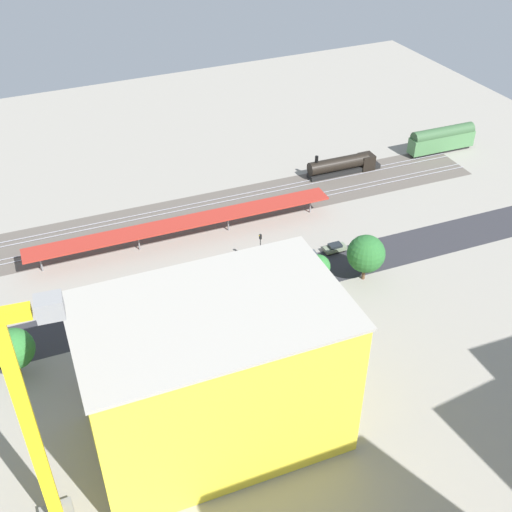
{
  "coord_description": "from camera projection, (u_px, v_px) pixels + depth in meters",
  "views": [
    {
      "loc": [
        31.16,
        80.11,
        66.08
      ],
      "look_at": [
        -3.45,
        2.45,
        4.95
      ],
      "focal_mm": 44.8,
      "sensor_mm": 36.0,
      "label": 1
    }
  ],
  "objects": [
    {
      "name": "passenger_coach",
      "position": [
        442.0,
        139.0,
        144.95
      ],
      "size": [
        16.18,
        3.56,
        5.93
      ],
      "color": "black",
      "rests_on": "ground"
    },
    {
      "name": "street_tree_1",
      "position": [
        147.0,
        311.0,
        94.19
      ],
      "size": [
        5.4,
        5.4,
        7.18
      ],
      "color": "brown",
      "rests_on": "ground"
    },
    {
      "name": "parked_car_1",
      "position": [
        305.0,
        256.0,
        111.98
      ],
      "size": [
        4.58,
        2.0,
        1.57
      ],
      "color": "black",
      "rests_on": "ground"
    },
    {
      "name": "street_tree_0",
      "position": [
        265.0,
        274.0,
        99.61
      ],
      "size": [
        4.81,
        4.81,
        8.07
      ],
      "color": "brown",
      "rests_on": "ground"
    },
    {
      "name": "track_rails",
      "position": [
        190.0,
        214.0,
        124.18
      ],
      "size": [
        123.1,
        11.71,
        0.12
      ],
      "color": "#9E9EA8",
      "rests_on": "ground"
    },
    {
      "name": "construction_building",
      "position": [
        215.0,
        376.0,
        76.14
      ],
      "size": [
        30.8,
        19.42,
        19.99
      ],
      "primitive_type": "cube",
      "rotation": [
        0.0,
        0.0,
        -0.04
      ],
      "color": "yellow",
      "rests_on": "ground"
    },
    {
      "name": "street_tree_2",
      "position": [
        131.0,
        318.0,
        92.92
      ],
      "size": [
        4.48,
        4.48,
        6.75
      ],
      "color": "brown",
      "rests_on": "ground"
    },
    {
      "name": "street_tree_4",
      "position": [
        13.0,
        349.0,
        87.11
      ],
      "size": [
        5.82,
        5.82,
        7.82
      ],
      "color": "brown",
      "rests_on": "ground"
    },
    {
      "name": "street_tree_3",
      "position": [
        366.0,
        254.0,
        104.9
      ],
      "size": [
        6.34,
        6.34,
        8.32
      ],
      "color": "brown",
      "rests_on": "ground"
    },
    {
      "name": "rail_bed",
      "position": [
        190.0,
        215.0,
        124.28
      ],
      "size": [
        123.6,
        18.14,
        0.01
      ],
      "primitive_type": "cube",
      "rotation": [
        0.0,
        0.0,
        -0.04
      ],
      "color": "#5B544C",
      "rests_on": "ground"
    },
    {
      "name": "street_asphalt",
      "position": [
        240.0,
        289.0,
        105.63
      ],
      "size": [
        123.43,
        13.51,
        0.01
      ],
      "primitive_type": "cube",
      "rotation": [
        0.0,
        0.0,
        -0.04
      ],
      "color": "#2D2D33",
      "rests_on": "ground"
    },
    {
      "name": "platform_canopy_near",
      "position": [
        184.0,
        223.0,
        115.26
      ],
      "size": [
        56.75,
        6.46,
        3.86
      ],
      "color": "#A82D23",
      "rests_on": "ground"
    },
    {
      "name": "locomotive",
      "position": [
        344.0,
        165.0,
        137.26
      ],
      "size": [
        16.78,
        3.51,
        5.25
      ],
      "color": "black",
      "rests_on": "ground"
    },
    {
      "name": "parked_car_3",
      "position": [
        231.0,
        275.0,
        107.52
      ],
      "size": [
        4.73,
        1.99,
        1.64
      ],
      "color": "black",
      "rests_on": "ground"
    },
    {
      "name": "construction_roof_slab",
      "position": [
        211.0,
        311.0,
        70.18
      ],
      "size": [
        31.42,
        20.04,
        0.4
      ],
      "primitive_type": "cube",
      "rotation": [
        0.0,
        0.0,
        -0.04
      ],
      "color": "#ADA89E",
      "rests_on": "construction_building"
    },
    {
      "name": "traffic_light",
      "position": [
        260.0,
        245.0,
        108.35
      ],
      "size": [
        0.5,
        0.36,
        6.5
      ],
      "color": "#333333",
      "rests_on": "ground"
    },
    {
      "name": "box_truck_1",
      "position": [
        124.0,
        366.0,
        88.96
      ],
      "size": [
        9.21,
        3.42,
        3.34
      ],
      "color": "black",
      "rests_on": "ground"
    },
    {
      "name": "box_truck_0",
      "position": [
        253.0,
        334.0,
        94.31
      ],
      "size": [
        9.97,
        3.26,
        3.36
      ],
      "color": "black",
      "rests_on": "ground"
    },
    {
      "name": "ground_plane",
      "position": [
        232.0,
        277.0,
        108.29
      ],
      "size": [
        197.09,
        197.09,
        0.0
      ],
      "primitive_type": "plane",
      "color": "gray",
      "rests_on": "ground"
    },
    {
      "name": "parked_car_2",
      "position": [
        263.0,
        265.0,
        109.87
      ],
      "size": [
        4.48,
        2.18,
        1.62
      ],
      "color": "black",
      "rests_on": "ground"
    },
    {
      "name": "box_truck_2",
      "position": [
        157.0,
        356.0,
        90.65
      ],
      "size": [
        10.16,
        3.01,
        3.21
      ],
      "color": "black",
      "rests_on": "ground"
    },
    {
      "name": "parked_car_0",
      "position": [
        335.0,
        248.0,
        113.95
      ],
      "size": [
        4.14,
        1.85,
        1.54
      ],
      "color": "black",
      "rests_on": "ground"
    },
    {
      "name": "street_tree_5",
      "position": [
        318.0,
        267.0,
        103.67
      ],
      "size": [
        4.07,
        4.07,
        6.2
      ],
      "color": "brown",
      "rests_on": "ground"
    }
  ]
}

